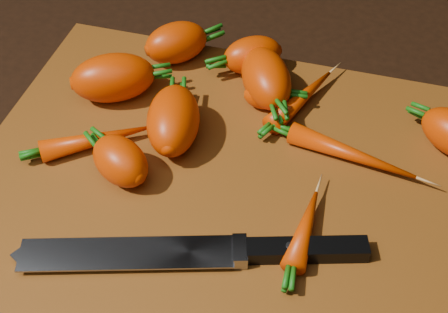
# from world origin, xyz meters

# --- Properties ---
(ground) EXTENTS (2.00, 2.00, 0.01)m
(ground) POSITION_xyz_m (0.00, 0.00, -0.01)
(ground) COLOR black
(cutting_board) EXTENTS (0.50, 0.40, 0.01)m
(cutting_board) POSITION_xyz_m (0.00, 0.00, 0.01)
(cutting_board) COLOR brown
(cutting_board) RESTS_ON ground
(carrot_0) EXTENTS (0.09, 0.09, 0.05)m
(carrot_0) POSITION_xyz_m (-0.10, 0.17, 0.04)
(carrot_0) COLOR #DD3800
(carrot_0) RESTS_ON cutting_board
(carrot_1) EXTENTS (0.08, 0.07, 0.05)m
(carrot_1) POSITION_xyz_m (-0.09, -0.03, 0.03)
(carrot_1) COLOR #DD3800
(carrot_1) RESTS_ON cutting_board
(carrot_2) EXTENTS (0.09, 0.10, 0.05)m
(carrot_2) POSITION_xyz_m (0.02, 0.13, 0.04)
(carrot_2) COLOR #DD3800
(carrot_2) RESTS_ON cutting_board
(carrot_3) EXTENTS (0.07, 0.10, 0.05)m
(carrot_3) POSITION_xyz_m (-0.06, 0.04, 0.04)
(carrot_3) COLOR #DD3800
(carrot_3) RESTS_ON cutting_board
(carrot_4) EXTENTS (0.08, 0.07, 0.04)m
(carrot_4) POSITION_xyz_m (-0.01, 0.17, 0.03)
(carrot_4) COLOR #DD3800
(carrot_4) RESTS_ON cutting_board
(carrot_5) EXTENTS (0.06, 0.04, 0.03)m
(carrot_5) POSITION_xyz_m (0.02, 0.11, 0.03)
(carrot_5) COLOR #DD3800
(carrot_5) RESTS_ON cutting_board
(carrot_7) EXTENTS (0.07, 0.11, 0.02)m
(carrot_7) POSITION_xyz_m (0.06, 0.12, 0.02)
(carrot_7) COLOR #DD3800
(carrot_7) RESTS_ON cutting_board
(carrot_8) EXTENTS (0.13, 0.05, 0.02)m
(carrot_8) POSITION_xyz_m (0.12, 0.05, 0.02)
(carrot_8) COLOR #DD3800
(carrot_8) RESTS_ON cutting_board
(carrot_9) EXTENTS (0.03, 0.09, 0.02)m
(carrot_9) POSITION_xyz_m (0.09, -0.05, 0.02)
(carrot_9) COLOR #DD3800
(carrot_9) RESTS_ON cutting_board
(carrot_10) EXTENTS (0.11, 0.08, 0.02)m
(carrot_10) POSITION_xyz_m (-0.14, 0.00, 0.02)
(carrot_10) COLOR #DD3800
(carrot_10) RESTS_ON cutting_board
(carrot_11) EXTENTS (0.11, 0.09, 0.05)m
(carrot_11) POSITION_xyz_m (-0.15, 0.08, 0.04)
(carrot_11) COLOR #DD3800
(carrot_11) RESTS_ON cutting_board
(knife) EXTENTS (0.30, 0.12, 0.02)m
(knife) POSITION_xyz_m (-0.04, -0.11, 0.02)
(knife) COLOR gray
(knife) RESTS_ON cutting_board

